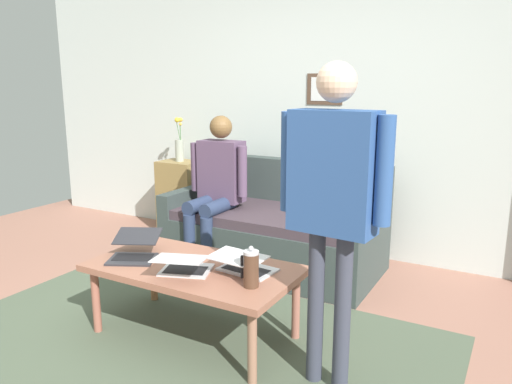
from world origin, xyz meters
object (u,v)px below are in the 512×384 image
(french_press, at_px, (251,269))
(person_standing, at_px, (333,188))
(side_shelf, at_px, (181,197))
(person_seated, at_px, (216,182))
(couch, at_px, (276,231))
(laptop_right, at_px, (244,265))
(laptop_center, at_px, (134,251))
(coffee_table, at_px, (194,272))
(flower_vase, at_px, (179,146))
(laptop_left, at_px, (184,266))

(french_press, distance_m, person_standing, 0.66)
(person_standing, bearing_deg, side_shelf, -37.49)
(side_shelf, relative_size, person_seated, 0.60)
(couch, relative_size, laptop_right, 5.05)
(laptop_center, relative_size, side_shelf, 0.58)
(couch, height_order, side_shelf, couch)
(coffee_table, distance_m, flower_vase, 2.26)
(laptop_center, bearing_deg, person_standing, 179.43)
(person_standing, bearing_deg, person_seated, -38.81)
(person_standing, distance_m, person_seated, 1.90)
(person_standing, bearing_deg, couch, -54.12)
(laptop_center, height_order, french_press, french_press)
(person_standing, bearing_deg, laptop_center, -0.57)
(flower_vase, height_order, person_standing, person_standing)
(laptop_right, relative_size, person_standing, 0.21)
(french_press, relative_size, side_shelf, 0.30)
(coffee_table, bearing_deg, laptop_center, 9.26)
(laptop_right, height_order, side_shelf, side_shelf)
(laptop_center, relative_size, person_standing, 0.27)
(laptop_left, relative_size, person_standing, 0.26)
(couch, height_order, coffee_table, couch)
(couch, bearing_deg, person_standing, 125.88)
(person_seated, bearing_deg, flower_vase, -35.08)
(side_shelf, height_order, person_standing, person_standing)
(flower_vase, bearing_deg, coffee_table, 129.80)
(couch, height_order, laptop_left, couch)
(laptop_left, xyz_separation_m, flower_vase, (1.44, -1.82, 0.41))
(laptop_left, bearing_deg, person_standing, -176.60)
(laptop_center, distance_m, laptop_right, 0.75)
(coffee_table, relative_size, flower_vase, 2.81)
(coffee_table, bearing_deg, side_shelf, -50.19)
(laptop_right, xyz_separation_m, side_shelf, (1.74, -1.64, -0.12))
(french_press, height_order, person_standing, person_standing)
(laptop_center, bearing_deg, laptop_left, 171.67)
(laptop_left, xyz_separation_m, laptop_right, (-0.29, -0.19, -0.00))
(laptop_left, height_order, laptop_center, laptop_center)
(laptop_right, height_order, flower_vase, flower_vase)
(couch, distance_m, side_shelf, 1.35)
(couch, relative_size, flower_vase, 3.91)
(laptop_center, height_order, flower_vase, flower_vase)
(side_shelf, xyz_separation_m, person_standing, (-2.31, 1.77, 0.67))
(laptop_center, xyz_separation_m, person_standing, (-1.31, 0.01, 0.55))
(person_standing, xyz_separation_m, person_seated, (1.46, -1.18, -0.32))
(laptop_left, relative_size, laptop_right, 1.21)
(laptop_center, relative_size, person_seated, 0.34)
(laptop_left, distance_m, laptop_right, 0.35)
(couch, height_order, flower_vase, flower_vase)
(laptop_left, bearing_deg, couch, -84.33)
(coffee_table, height_order, person_standing, person_standing)
(laptop_center, height_order, person_standing, person_standing)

